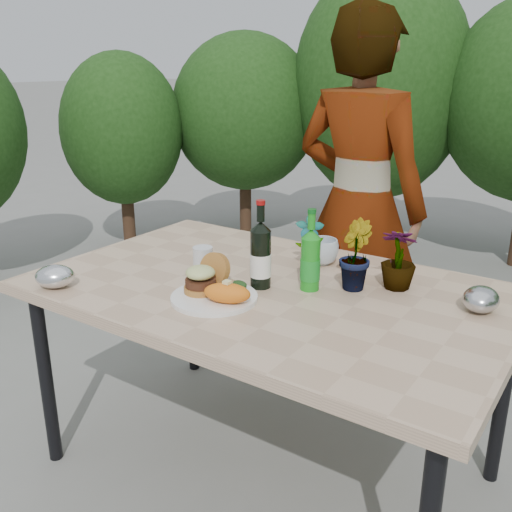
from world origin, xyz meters
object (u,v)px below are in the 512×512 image
Objects in this scene: dinner_plate at (214,298)px; wine_bottle at (261,256)px; patio_table at (269,301)px; person at (359,207)px.

dinner_plate is 0.21m from wine_bottle.
patio_table is at bearing 33.83° from wine_bottle.
wine_bottle is (-0.02, -0.02, 0.17)m from patio_table.
wine_bottle is at bearing -129.88° from patio_table.
person is at bearing 87.51° from dinner_plate.
person reaches higher than patio_table.
patio_table is at bearing 96.11° from person.
patio_table is 5.32× the size of wine_bottle.
dinner_plate is at bearing -124.99° from wine_bottle.
wine_bottle reaches higher than patio_table.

